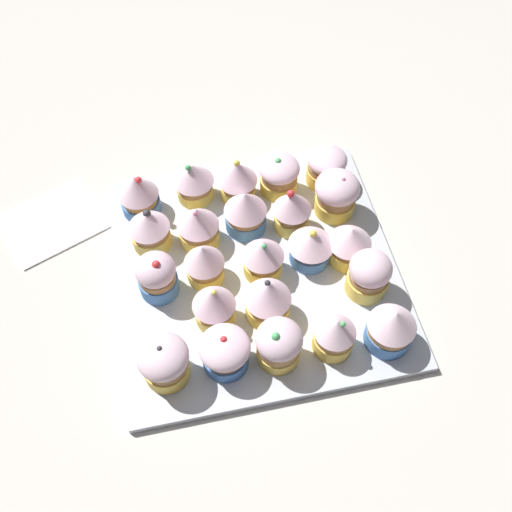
# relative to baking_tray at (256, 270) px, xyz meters

# --- Properties ---
(ground_plane) EXTENTS (1.80, 1.80, 0.03)m
(ground_plane) POSITION_rel_baking_tray_xyz_m (0.00, 0.00, -0.02)
(ground_plane) COLOR beige
(baking_tray) EXTENTS (0.40, 0.40, 0.01)m
(baking_tray) POSITION_rel_baking_tray_xyz_m (0.00, 0.00, 0.00)
(baking_tray) COLOR silver
(baking_tray) RESTS_ON ground_plane
(cupcake_0) EXTENTS (0.06, 0.06, 0.06)m
(cupcake_0) POSITION_rel_baking_tray_xyz_m (-0.14, -0.14, 0.04)
(cupcake_0) COLOR #EFC651
(cupcake_0) RESTS_ON baking_tray
(cupcake_1) EXTENTS (0.06, 0.06, 0.07)m
(cupcake_1) POSITION_rel_baking_tray_xyz_m (-0.07, -0.14, 0.04)
(cupcake_1) COLOR #EFC651
(cupcake_1) RESTS_ON baking_tray
(cupcake_2) EXTENTS (0.06, 0.06, 0.08)m
(cupcake_2) POSITION_rel_baking_tray_xyz_m (-0.00, -0.14, 0.05)
(cupcake_2) COLOR #EFC651
(cupcake_2) RESTS_ON baking_tray
(cupcake_3) EXTENTS (0.06, 0.06, 0.07)m
(cupcake_3) POSITION_rel_baking_tray_xyz_m (0.07, -0.15, 0.04)
(cupcake_3) COLOR #EFC651
(cupcake_3) RESTS_ON baking_tray
(cupcake_4) EXTENTS (0.06, 0.06, 0.08)m
(cupcake_4) POSITION_rel_baking_tray_xyz_m (0.15, -0.14, 0.04)
(cupcake_4) COLOR #477AC6
(cupcake_4) RESTS_ON baking_tray
(cupcake_5) EXTENTS (0.07, 0.07, 0.08)m
(cupcake_5) POSITION_rel_baking_tray_xyz_m (-0.14, -0.08, 0.04)
(cupcake_5) COLOR #EFC651
(cupcake_5) RESTS_ON baking_tray
(cupcake_6) EXTENTS (0.06, 0.06, 0.08)m
(cupcake_6) POSITION_rel_baking_tray_xyz_m (-0.07, -0.06, 0.05)
(cupcake_6) COLOR #EFC651
(cupcake_6) RESTS_ON baking_tray
(cupcake_7) EXTENTS (0.06, 0.06, 0.08)m
(cupcake_7) POSITION_rel_baking_tray_xyz_m (0.00, -0.08, 0.04)
(cupcake_7) COLOR #477AC6
(cupcake_7) RESTS_ON baking_tray
(cupcake_8) EXTENTS (0.06, 0.06, 0.07)m
(cupcake_8) POSITION_rel_baking_tray_xyz_m (0.07, -0.07, 0.04)
(cupcake_8) COLOR #EFC651
(cupcake_8) RESTS_ON baking_tray
(cupcake_9) EXTENTS (0.06, 0.06, 0.07)m
(cupcake_9) POSITION_rel_baking_tray_xyz_m (0.14, -0.07, 0.04)
(cupcake_9) COLOR #EFC651
(cupcake_9) RESTS_ON baking_tray
(cupcake_10) EXTENTS (0.06, 0.06, 0.07)m
(cupcake_10) POSITION_rel_baking_tray_xyz_m (-0.13, 0.01, 0.04)
(cupcake_10) COLOR #EFC651
(cupcake_10) RESTS_ON baking_tray
(cupcake_11) EXTENTS (0.07, 0.07, 0.07)m
(cupcake_11) POSITION_rel_baking_tray_xyz_m (-0.08, -0.00, 0.04)
(cupcake_11) COLOR #477AC6
(cupcake_11) RESTS_ON baking_tray
(cupcake_12) EXTENTS (0.06, 0.06, 0.07)m
(cupcake_12) POSITION_rel_baking_tray_xyz_m (-0.01, 0.01, 0.04)
(cupcake_12) COLOR #EFC651
(cupcake_12) RESTS_ON baking_tray
(cupcake_13) EXTENTS (0.06, 0.06, 0.07)m
(cupcake_13) POSITION_rel_baking_tray_xyz_m (0.07, 0.00, 0.04)
(cupcake_13) COLOR #EFC651
(cupcake_13) RESTS_ON baking_tray
(cupcake_14) EXTENTS (0.06, 0.06, 0.08)m
(cupcake_14) POSITION_rel_baking_tray_xyz_m (0.14, 0.01, 0.04)
(cupcake_14) COLOR #477AC6
(cupcake_14) RESTS_ON baking_tray
(cupcake_15) EXTENTS (0.06, 0.06, 0.07)m
(cupcake_15) POSITION_rel_baking_tray_xyz_m (-0.14, 0.07, 0.04)
(cupcake_15) COLOR #EFC651
(cupcake_15) RESTS_ON baking_tray
(cupcake_16) EXTENTS (0.06, 0.06, 0.08)m
(cupcake_16) POSITION_rel_baking_tray_xyz_m (0.00, 0.08, 0.04)
(cupcake_16) COLOR #EFC651
(cupcake_16) RESTS_ON baking_tray
(cupcake_17) EXTENTS (0.06, 0.06, 0.08)m
(cupcake_17) POSITION_rel_baking_tray_xyz_m (0.07, 0.07, 0.05)
(cupcake_17) COLOR #EFC651
(cupcake_17) RESTS_ON baking_tray
(cupcake_18) EXTENTS (0.06, 0.06, 0.07)m
(cupcake_18) POSITION_rel_baking_tray_xyz_m (-0.15, 0.15, 0.04)
(cupcake_18) COLOR #477AC6
(cupcake_18) RESTS_ON baking_tray
(cupcake_19) EXTENTS (0.05, 0.05, 0.07)m
(cupcake_19) POSITION_rel_baking_tray_xyz_m (-0.07, 0.14, 0.04)
(cupcake_19) COLOR #EFC651
(cupcake_19) RESTS_ON baking_tray
(cupcake_20) EXTENTS (0.06, 0.06, 0.08)m
(cupcake_20) POSITION_rel_baking_tray_xyz_m (0.00, 0.14, 0.04)
(cupcake_20) COLOR #EFC651
(cupcake_20) RESTS_ON baking_tray
(cupcake_21) EXTENTS (0.07, 0.07, 0.06)m
(cupcake_21) POSITION_rel_baking_tray_xyz_m (0.07, 0.14, 0.04)
(cupcake_21) COLOR #477AC6
(cupcake_21) RESTS_ON baking_tray
(cupcake_22) EXTENTS (0.07, 0.07, 0.07)m
(cupcake_22) POSITION_rel_baking_tray_xyz_m (0.15, 0.14, 0.04)
(cupcake_22) COLOR #EFC651
(cupcake_22) RESTS_ON baking_tray
(napkin) EXTENTS (0.18, 0.16, 0.01)m
(napkin) POSITION_rel_baking_tray_xyz_m (0.29, -0.15, -0.00)
(napkin) COLOR white
(napkin) RESTS_ON ground_plane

